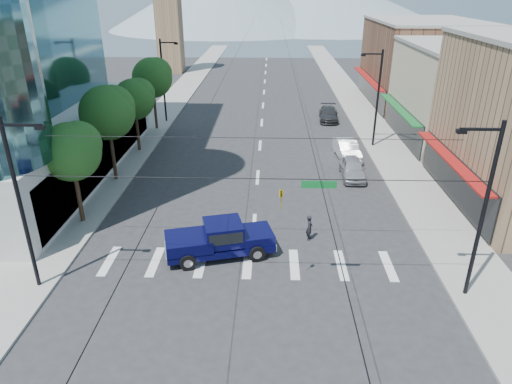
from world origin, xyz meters
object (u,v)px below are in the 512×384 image
parked_car_near (352,168)px  parked_car_mid (347,149)px  parked_car_far (329,114)px  pickup_truck (219,239)px  pedestrian (309,228)px

parked_car_near → parked_car_mid: (0.23, 4.55, 0.03)m
parked_car_near → parked_car_far: bearing=91.1°
pickup_truck → parked_car_mid: 19.13m
parked_car_near → parked_car_far: parked_car_near is taller
pickup_truck → pedestrian: size_ratio=4.05×
parked_car_far → pickup_truck: bearing=-103.8°
parked_car_near → parked_car_far: 16.99m
pickup_truck → parked_car_far: pickup_truck is taller
pickup_truck → parked_car_far: bearing=57.0°
parked_car_mid → parked_car_near: bearing=-97.3°
parked_car_mid → parked_car_far: 12.45m
parked_car_mid → parked_car_far: parked_car_mid is taller
pickup_truck → parked_car_near: bearing=36.7°
parked_car_near → parked_car_mid: 4.55m
parked_car_mid → parked_car_far: bearing=86.6°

